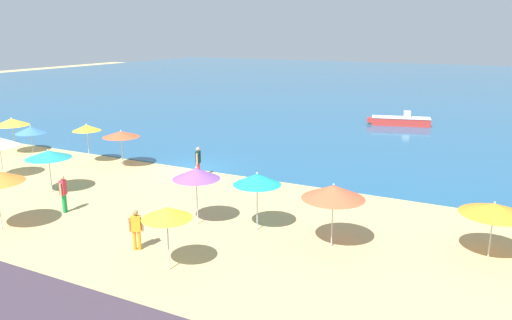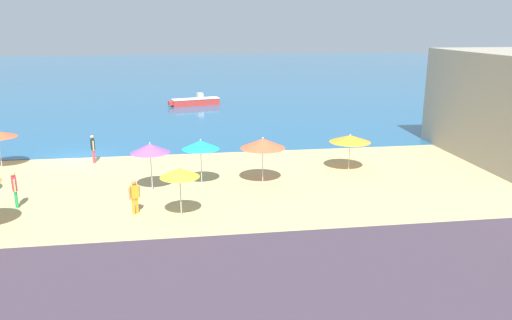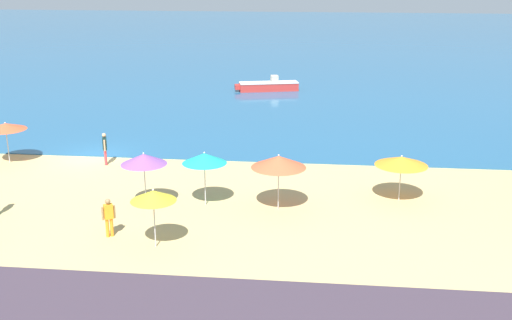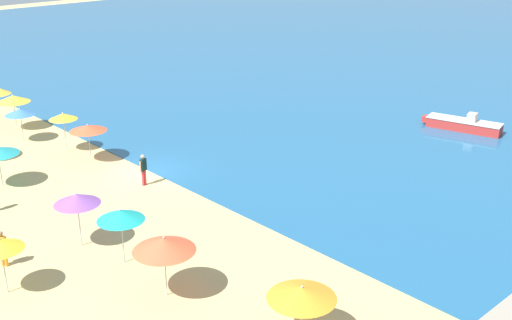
# 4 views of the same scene
# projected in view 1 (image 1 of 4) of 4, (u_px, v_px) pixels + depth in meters

# --- Properties ---
(ground_plane) EXTENTS (160.00, 160.00, 0.00)m
(ground_plane) POSITION_uv_depth(u_px,v_px,m) (194.00, 169.00, 30.93)
(ground_plane) COLOR tan
(sea) EXTENTS (150.00, 110.00, 0.05)m
(sea) POSITION_uv_depth(u_px,v_px,m) (391.00, 85.00, 78.27)
(sea) COLOR #215985
(sea) RESTS_ON ground_plane
(beach_umbrella_0) EXTENTS (1.99, 1.99, 2.34)m
(beach_umbrella_0) POSITION_uv_depth(u_px,v_px,m) (31.00, 130.00, 32.48)
(beach_umbrella_0) COLOR #B2B2B7
(beach_umbrella_0) RESTS_ON ground_plane
(beach_umbrella_2) EXTENTS (2.48, 2.48, 2.23)m
(beach_umbrella_2) POSITION_uv_depth(u_px,v_px,m) (494.00, 209.00, 18.44)
(beach_umbrella_2) COLOR #B2B2B7
(beach_umbrella_2) RESTS_ON ground_plane
(beach_umbrella_4) EXTENTS (2.33, 2.33, 2.54)m
(beach_umbrella_4) POSITION_uv_depth(u_px,v_px,m) (12.00, 122.00, 34.33)
(beach_umbrella_4) COLOR #B2B2B7
(beach_umbrella_4) RESTS_ON ground_plane
(beach_umbrella_5) EXTENTS (1.81, 1.81, 2.45)m
(beach_umbrella_5) POSITION_uv_depth(u_px,v_px,m) (167.00, 213.00, 17.41)
(beach_umbrella_5) COLOR #B2B2B7
(beach_umbrella_5) RESTS_ON ground_plane
(beach_umbrella_6) EXTENTS (2.49, 2.49, 2.62)m
(beach_umbrella_6) POSITION_uv_depth(u_px,v_px,m) (333.00, 192.00, 19.29)
(beach_umbrella_6) COLOR #B2B2B7
(beach_umbrella_6) RESTS_ON ground_plane
(beach_umbrella_7) EXTENTS (2.35, 2.35, 2.34)m
(beach_umbrella_7) POSITION_uv_depth(u_px,v_px,m) (48.00, 154.00, 26.03)
(beach_umbrella_7) COLOR #B2B2B7
(beach_umbrella_7) RESTS_ON ground_plane
(beach_umbrella_9) EXTENTS (2.06, 2.06, 2.59)m
(beach_umbrella_9) POSITION_uv_depth(u_px,v_px,m) (257.00, 179.00, 20.94)
(beach_umbrella_9) COLOR #B2B2B7
(beach_umbrella_9) RESTS_ON ground_plane
(beach_umbrella_10) EXTENTS (1.79, 1.79, 2.60)m
(beach_umbrella_10) POSITION_uv_depth(u_px,v_px,m) (87.00, 128.00, 31.73)
(beach_umbrella_10) COLOR #B2B2B7
(beach_umbrella_10) RESTS_ON ground_plane
(beach_umbrella_11) EXTENTS (2.28, 2.28, 2.36)m
(beach_umbrella_11) POSITION_uv_depth(u_px,v_px,m) (121.00, 134.00, 30.88)
(beach_umbrella_11) COLOR #B2B2B7
(beach_umbrella_11) RESTS_ON ground_plane
(beach_umbrella_12) EXTENTS (2.09, 2.09, 2.65)m
(beach_umbrella_12) POSITION_uv_depth(u_px,v_px,m) (196.00, 174.00, 21.59)
(beach_umbrella_12) COLOR #B2B2B7
(beach_umbrella_12) RESTS_ON ground_plane
(bather_0) EXTENTS (0.33, 0.54, 1.82)m
(bather_0) POSITION_uv_depth(u_px,v_px,m) (63.00, 192.00, 23.34)
(bather_0) COLOR green
(bather_0) RESTS_ON ground_plane
(bather_1) EXTENTS (0.32, 0.55, 1.82)m
(bather_1) POSITION_uv_depth(u_px,v_px,m) (198.00, 160.00, 28.93)
(bather_1) COLOR #ED3B44
(bather_1) RESTS_ON ground_plane
(bather_2) EXTENTS (0.50, 0.38, 1.66)m
(bather_2) POSITION_uv_depth(u_px,v_px,m) (136.00, 228.00, 19.34)
(bather_2) COLOR orange
(bather_2) RESTS_ON ground_plane
(skiff_nearshore) EXTENTS (5.57, 2.52, 1.32)m
(skiff_nearshore) POSITION_uv_depth(u_px,v_px,m) (400.00, 121.00, 44.77)
(skiff_nearshore) COLOR red
(skiff_nearshore) RESTS_ON sea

